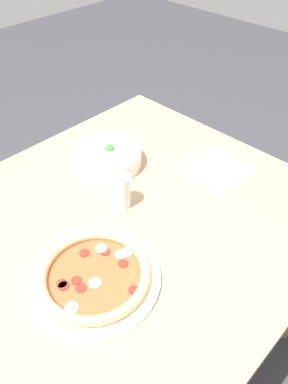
# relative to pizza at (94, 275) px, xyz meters

# --- Properties ---
(ground_plane) EXTENTS (8.00, 8.00, 0.00)m
(ground_plane) POSITION_rel_pizza_xyz_m (0.20, 0.10, -0.79)
(ground_plane) COLOR #333338
(dining_table) EXTENTS (1.14, 1.01, 0.77)m
(dining_table) POSITION_rel_pizza_xyz_m (0.20, 0.10, -0.12)
(dining_table) COLOR tan
(dining_table) RESTS_ON ground_plane
(pizza) EXTENTS (0.33, 0.33, 0.04)m
(pizza) POSITION_rel_pizza_xyz_m (0.00, 0.00, 0.00)
(pizza) COLOR white
(pizza) RESTS_ON dining_table
(bowl) EXTENTS (0.23, 0.23, 0.07)m
(bowl) POSITION_rel_pizza_xyz_m (0.34, 0.33, 0.02)
(bowl) COLOR white
(bowl) RESTS_ON dining_table
(napkin) EXTENTS (0.20, 0.20, 0.00)m
(napkin) POSITION_rel_pizza_xyz_m (0.57, 0.05, -0.02)
(napkin) COLOR white
(napkin) RESTS_ON dining_table
(fork) EXTENTS (0.03, 0.18, 0.00)m
(fork) POSITION_rel_pizza_xyz_m (0.54, 0.04, -0.01)
(fork) COLOR silver
(fork) RESTS_ON napkin
(knife) EXTENTS (0.04, 0.21, 0.01)m
(knife) POSITION_rel_pizza_xyz_m (0.60, 0.04, -0.01)
(knife) COLOR silver
(knife) RESTS_ON napkin
(glass) EXTENTS (0.06, 0.06, 0.11)m
(glass) POSITION_rel_pizza_xyz_m (0.23, 0.15, 0.04)
(glass) COLOR silver
(glass) RESTS_ON dining_table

